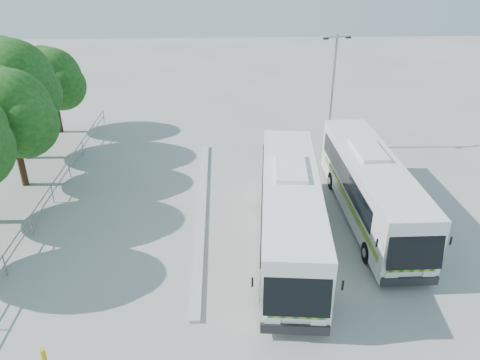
{
  "coord_description": "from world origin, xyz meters",
  "views": [
    {
      "loc": [
        -1.21,
        -18.49,
        12.03
      ],
      "look_at": [
        -0.4,
        1.33,
        1.95
      ],
      "focal_mm": 35.0,
      "sensor_mm": 36.0,
      "label": 1
    }
  ],
  "objects_px": {
    "tree_far_d": "(13,82)",
    "coach_adjacent": "(371,187)",
    "lamppost": "(333,88)",
    "tree_far_c": "(11,112)",
    "tree_far_e": "(52,78)",
    "coach_main": "(290,210)"
  },
  "relations": [
    {
      "from": "tree_far_e",
      "to": "tree_far_d",
      "type": "bearing_deg",
      "value": -98.63
    },
    {
      "from": "coach_main",
      "to": "lamppost",
      "type": "bearing_deg",
      "value": 75.16
    },
    {
      "from": "coach_adjacent",
      "to": "lamppost",
      "type": "xyz_separation_m",
      "value": [
        -0.11,
        8.76,
        2.31
      ]
    },
    {
      "from": "coach_main",
      "to": "coach_adjacent",
      "type": "height_order",
      "value": "coach_main"
    },
    {
      "from": "tree_far_e",
      "to": "lamppost",
      "type": "distance_m",
      "value": 18.68
    },
    {
      "from": "coach_adjacent",
      "to": "tree_far_c",
      "type": "bearing_deg",
      "value": 166.33
    },
    {
      "from": "tree_far_c",
      "to": "coach_main",
      "type": "distance_m",
      "value": 15.36
    },
    {
      "from": "tree_far_c",
      "to": "tree_far_d",
      "type": "relative_size",
      "value": 0.88
    },
    {
      "from": "tree_far_d",
      "to": "coach_adjacent",
      "type": "xyz_separation_m",
      "value": [
        19.11,
        -7.92,
        -3.12
      ]
    },
    {
      "from": "tree_far_d",
      "to": "coach_main",
      "type": "height_order",
      "value": "tree_far_d"
    },
    {
      "from": "tree_far_e",
      "to": "lamppost",
      "type": "xyz_separation_m",
      "value": [
        18.32,
        -3.66,
        0.12
      ]
    },
    {
      "from": "lamppost",
      "to": "tree_far_d",
      "type": "bearing_deg",
      "value": 170.12
    },
    {
      "from": "tree_far_d",
      "to": "tree_far_c",
      "type": "bearing_deg",
      "value": -72.17
    },
    {
      "from": "lamppost",
      "to": "coach_adjacent",
      "type": "bearing_deg",
      "value": -101.72
    },
    {
      "from": "tree_far_c",
      "to": "tree_far_e",
      "type": "bearing_deg",
      "value": 93.54
    },
    {
      "from": "tree_far_d",
      "to": "lamppost",
      "type": "height_order",
      "value": "tree_far_d"
    },
    {
      "from": "coach_main",
      "to": "lamppost",
      "type": "xyz_separation_m",
      "value": [
        4.04,
        10.88,
        2.24
      ]
    },
    {
      "from": "tree_far_c",
      "to": "lamppost",
      "type": "bearing_deg",
      "value": 14.3
    },
    {
      "from": "lamppost",
      "to": "tree_far_e",
      "type": "bearing_deg",
      "value": 156.28
    },
    {
      "from": "coach_adjacent",
      "to": "tree_far_e",
      "type": "bearing_deg",
      "value": 145.6
    },
    {
      "from": "tree_far_e",
      "to": "coach_main",
      "type": "bearing_deg",
      "value": -45.52
    },
    {
      "from": "tree_far_d",
      "to": "coach_adjacent",
      "type": "bearing_deg",
      "value": -22.51
    }
  ]
}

